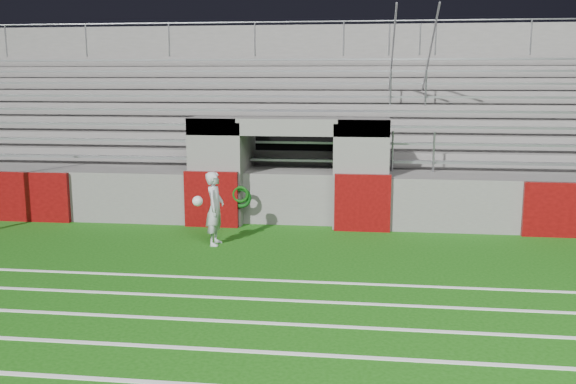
# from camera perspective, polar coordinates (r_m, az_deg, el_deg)

# --- Properties ---
(ground) EXTENTS (90.00, 90.00, 0.00)m
(ground) POSITION_cam_1_polar(r_m,az_deg,el_deg) (12.46, -1.98, -6.42)
(ground) COLOR #154F0D
(ground) RESTS_ON ground
(stadium_structure) EXTENTS (26.00, 8.48, 5.42)m
(stadium_structure) POSITION_cam_1_polar(r_m,az_deg,el_deg) (19.95, 1.68, 4.21)
(stadium_structure) COLOR #5D5B58
(stadium_structure) RESTS_ON ground
(goalkeeper_with_ball) EXTENTS (0.60, 0.69, 1.59)m
(goalkeeper_with_ball) POSITION_cam_1_polar(r_m,az_deg,el_deg) (13.77, -6.55, -1.44)
(goalkeeper_with_ball) COLOR #AFB5B9
(goalkeeper_with_ball) RESTS_ON ground
(hose_coil) EXTENTS (0.50, 0.14, 0.54)m
(hose_coil) POSITION_cam_1_polar(r_m,az_deg,el_deg) (15.28, -4.22, -0.40)
(hose_coil) COLOR #0D4110
(hose_coil) RESTS_ON ground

